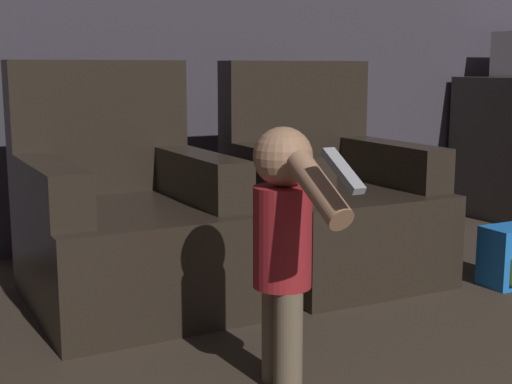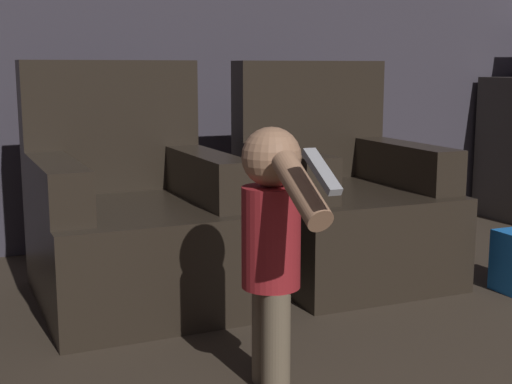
{
  "view_description": "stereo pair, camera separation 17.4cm",
  "coord_description": "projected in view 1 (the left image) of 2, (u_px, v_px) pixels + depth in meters",
  "views": [
    {
      "loc": [
        -1.16,
        0.73,
        0.98
      ],
      "look_at": [
        -0.0,
        3.02,
        0.52
      ],
      "focal_mm": 50.0,
      "sensor_mm": 36.0,
      "label": 1
    },
    {
      "loc": [
        -1.0,
        0.65,
        0.98
      ],
      "look_at": [
        -0.0,
        3.02,
        0.52
      ],
      "focal_mm": 50.0,
      "sensor_mm": 36.0,
      "label": 2
    }
  ],
  "objects": [
    {
      "name": "armchair_right",
      "position": [
        326.0,
        203.0,
        3.42
      ],
      "size": [
        0.79,
        0.92,
        1.01
      ],
      "rotation": [
        0.0,
        0.0,
        -0.0
      ],
      "color": "black",
      "rests_on": "ground_plane"
    },
    {
      "name": "armchair_left",
      "position": [
        123.0,
        223.0,
        2.98
      ],
      "size": [
        0.8,
        0.93,
        1.01
      ],
      "rotation": [
        0.0,
        0.0,
        0.02
      ],
      "color": "black",
      "rests_on": "ground_plane"
    },
    {
      "name": "wall_back",
      "position": [
        131.0,
        5.0,
        3.78
      ],
      "size": [
        8.4,
        0.05,
        2.6
      ],
      "color": "#3D3842",
      "rests_on": "ground_plane"
    },
    {
      "name": "toy_backpack",
      "position": [
        511.0,
        256.0,
        3.21
      ],
      "size": [
        0.25,
        0.19,
        0.27
      ],
      "color": "blue",
      "rests_on": "ground_plane"
    },
    {
      "name": "person_toddler",
      "position": [
        284.0,
        237.0,
        2.12
      ],
      "size": [
        0.18,
        0.56,
        0.81
      ],
      "rotation": [
        0.0,
        0.0,
        1.46
      ],
      "color": "brown",
      "rests_on": "ground_plane"
    }
  ]
}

